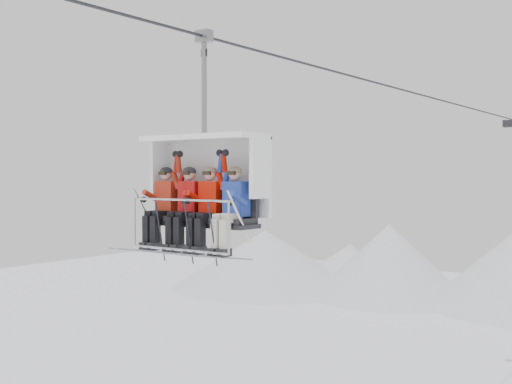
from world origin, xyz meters
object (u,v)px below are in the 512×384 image
Objects in this scene: skier_far_left at (164,204)px; skier_center_left at (187,204)px; chairlift_carrier at (209,179)px; skier_center_right at (208,205)px; skier_far_right at (232,206)px.

skier_far_left and skier_center_left have the same top height.
chairlift_carrier is 0.60m from skier_center_right.
chairlift_carrier reaches higher than skier_center_left.
skier_center_left and skier_far_right have the same top height.
skier_center_left is 1.07m from skier_far_right.
skier_center_left is 1.00× the size of skier_center_right.
skier_center_left and skier_center_right have the same top height.
chairlift_carrier is at bearing 127.15° from skier_center_right.
chairlift_carrier is at bearing 47.58° from skier_center_left.
skier_far_left is at bearing 180.00° from skier_far_right.
skier_center_right is (1.10, 0.00, 0.00)m from skier_far_left.
skier_far_left is 1.10m from skier_center_right.
skier_center_left is (0.59, 0.00, 0.00)m from skier_far_left.
chairlift_carrier is 1.03m from skier_far_left.
chairlift_carrier is 0.62m from skier_center_left.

